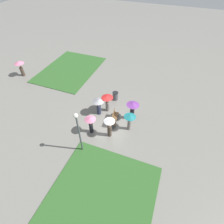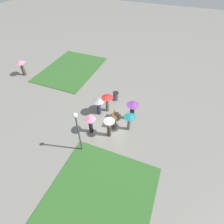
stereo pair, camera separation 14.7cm
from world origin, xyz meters
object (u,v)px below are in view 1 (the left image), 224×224
(park_bench, at_px, (114,118))
(trash_bin, at_px, (115,96))
(crowd_person_pink, at_px, (91,122))
(lone_walker_far_path, at_px, (20,66))
(crowd_person_grey, at_px, (99,104))
(crowd_person_white, at_px, (109,125))
(crowd_person_purple, at_px, (133,108))
(crowd_person_red, at_px, (107,100))
(crowd_person_teal, at_px, (130,119))
(lamp_post, at_px, (78,128))

(park_bench, height_order, trash_bin, park_bench)
(crowd_person_pink, distance_m, lone_walker_far_path, 12.88)
(trash_bin, bearing_deg, lone_walker_far_path, 88.95)
(trash_bin, xyz_separation_m, crowd_person_grey, (-2.55, 0.70, 0.73))
(crowd_person_pink, xyz_separation_m, lone_walker_far_path, (5.09, 11.83, 0.15))
(crowd_person_white, distance_m, lone_walker_far_path, 14.28)
(park_bench, xyz_separation_m, crowd_person_purple, (0.99, -1.39, 0.88))
(trash_bin, xyz_separation_m, crowd_person_red, (-1.85, 0.12, 0.83))
(park_bench, height_order, crowd_person_teal, crowd_person_teal)
(crowd_person_red, xyz_separation_m, crowd_person_grey, (-0.70, 0.58, -0.09))
(lamp_post, relative_size, crowd_person_pink, 2.29)
(trash_bin, height_order, crowd_person_grey, crowd_person_grey)
(crowd_person_purple, xyz_separation_m, lone_walker_far_path, (2.28, 14.59, 0.00))
(crowd_person_red, bearing_deg, crowd_person_pink, -9.73)
(crowd_person_white, xyz_separation_m, crowd_person_teal, (1.27, -1.32, 0.02))
(crowd_person_red, bearing_deg, crowd_person_purple, 80.41)
(crowd_person_teal, height_order, lone_walker_far_path, lone_walker_far_path)
(crowd_person_teal, bearing_deg, crowd_person_white, -130.53)
(crowd_person_pink, height_order, crowd_person_teal, crowd_person_pink)
(crowd_person_red, height_order, crowd_person_teal, crowd_person_red)
(park_bench, relative_size, crowd_person_white, 0.88)
(trash_bin, distance_m, crowd_person_red, 2.03)
(crowd_person_white, bearing_deg, trash_bin, -44.14)
(crowd_person_grey, bearing_deg, crowd_person_teal, 144.50)
(crowd_person_grey, distance_m, crowd_person_white, 2.84)
(trash_bin, height_order, crowd_person_teal, crowd_person_teal)
(lamp_post, relative_size, crowd_person_red, 2.22)
(trash_bin, relative_size, crowd_person_pink, 0.50)
(lamp_post, relative_size, crowd_person_purple, 2.08)
(crowd_person_white, relative_size, crowd_person_teal, 1.13)
(lamp_post, relative_size, crowd_person_white, 2.05)
(trash_bin, xyz_separation_m, lone_walker_far_path, (0.22, 12.21, 0.91))
(lamp_post, xyz_separation_m, crowd_person_red, (4.93, -0.13, -1.33))
(park_bench, distance_m, crowd_person_white, 1.81)
(park_bench, bearing_deg, lamp_post, 153.53)
(park_bench, distance_m, crowd_person_purple, 1.92)
(trash_bin, bearing_deg, park_bench, -161.97)
(park_bench, bearing_deg, crowd_person_white, 179.64)
(lamp_post, distance_m, crowd_person_red, 5.11)
(trash_bin, xyz_separation_m, crowd_person_pink, (-4.87, 0.38, 0.76))
(park_bench, distance_m, lamp_post, 4.48)
(crowd_person_red, bearing_deg, crowd_person_grey, -44.41)
(lamp_post, xyz_separation_m, trash_bin, (6.78, -0.24, -2.16))
(trash_bin, relative_size, crowd_person_teal, 0.51)
(crowd_person_purple, xyz_separation_m, crowd_person_grey, (-0.49, 3.08, -0.18))
(crowd_person_purple, bearing_deg, trash_bin, -139.61)
(lamp_post, bearing_deg, crowd_person_white, -34.38)
(lamp_post, height_order, crowd_person_red, lamp_post)
(park_bench, xyz_separation_m, crowd_person_grey, (0.50, 1.69, 0.71))
(crowd_person_purple, bearing_deg, crowd_person_red, -103.50)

